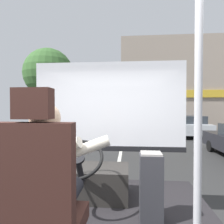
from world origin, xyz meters
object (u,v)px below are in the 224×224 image
Objects in this scene: fare_box at (151,187)px; parked_car_blue at (176,120)px; bus_driver at (49,173)px; steering_console at (87,181)px; handrail_pole at (198,119)px; parked_car_silver at (187,125)px; parked_car_green at (161,117)px; driver_seat at (42,207)px.

parked_car_blue reaches higher than fare_box.
bus_driver reaches higher than fare_box.
steering_console is at bearing -107.22° from parked_car_blue.
handrail_pole is 0.52× the size of parked_car_silver.
bus_driver is at bearing -106.01° from parked_car_blue.
bus_driver is 1.32m from steering_console.
handrail_pole is 22.96m from parked_car_green.
bus_driver is 0.19× the size of parked_car_silver.
handrail_pole is at bearing -55.02° from steering_console.
handrail_pole reaches higher than driver_seat.
parked_car_blue is (0.32, 4.50, 0.03)m from parked_car_silver.
driver_seat is 0.30× the size of parked_car_silver.
steering_console is 1.89m from handrail_pole.
driver_seat is at bearing -90.00° from bus_driver.
handrail_pole is 3.11× the size of fare_box.
parked_car_blue is 6.12m from parked_car_green.
parked_car_silver is (3.61, 11.18, -0.32)m from fare_box.
driver_seat is 0.34× the size of parked_car_green.
driver_seat is at bearing -132.44° from fare_box.
steering_console is 0.29× the size of parked_car_green.
parked_car_green is (-0.36, 6.11, 0.00)m from parked_car_blue.
driver_seat is 17.20m from parked_car_blue.
parked_car_green is (4.36, 22.65, -0.48)m from driver_seat.
fare_box is 0.17× the size of parked_car_silver.
steering_console is at bearing 124.98° from handrail_pole.
steering_console is 1.53× the size of fare_box.
steering_console is 0.28× the size of parked_car_blue.
bus_driver is 17.10m from parked_car_blue.
bus_driver is 1.14× the size of fare_box.
bus_driver reaches higher than parked_car_blue.
steering_console reaches higher than parked_car_green.
handrail_pole is (0.95, -1.36, 0.90)m from steering_console.
parked_car_blue is at bearing 74.10° from driver_seat.
bus_driver is 1.14m from fare_box.
bus_driver reaches higher than steering_console.
handrail_pole is at bearing -1.76° from driver_seat.
parked_car_green is at bearing 93.35° from parked_car_blue.
driver_seat is at bearing -105.90° from parked_car_blue.
parked_car_silver is (3.44, 12.07, -1.08)m from handrail_pole.
fare_box is at bearing -31.01° from steering_console.
driver_seat is 23.07m from parked_car_green.
parked_car_silver is at bearing 72.11° from fare_box.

